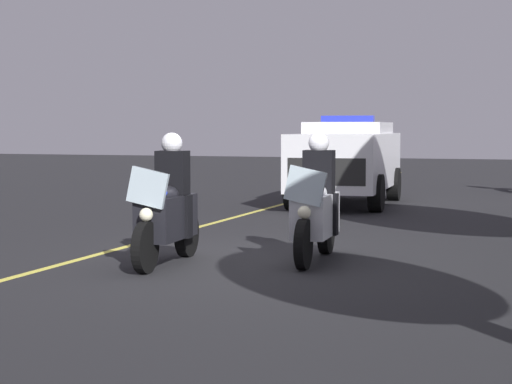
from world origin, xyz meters
The scene contains 5 objects.
ground_plane centered at (0.00, 0.00, 0.00)m, with size 80.00×80.00×0.00m, color black.
lane_stripe_center centered at (0.00, -2.18, 0.00)m, with size 48.00×0.12×0.01m, color #E0D14C.
police_motorcycle_lead_left centered at (0.78, -0.87, 0.70)m, with size 2.14×0.61×1.72m.
police_motorcycle_lead_right centered at (-0.15, 0.88, 0.70)m, with size 2.14×0.61×1.72m.
police_suv centered at (-8.81, -0.75, 1.07)m, with size 5.01×2.32×2.05m.
Camera 1 is at (11.44, 4.04, 1.79)m, focal length 63.33 mm.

